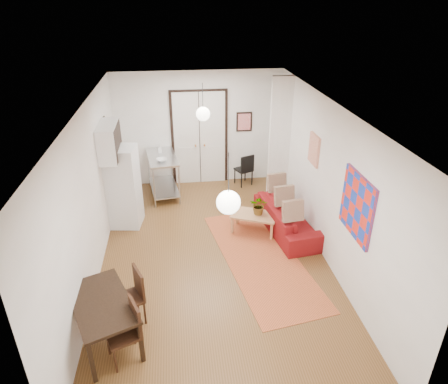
{
  "coord_description": "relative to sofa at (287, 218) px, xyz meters",
  "views": [
    {
      "loc": [
        -0.59,
        -6.27,
        4.55
      ],
      "look_at": [
        0.23,
        0.27,
        1.25
      ],
      "focal_mm": 32.0,
      "sensor_mm": 36.0,
      "label": 1
    }
  ],
  "objects": [
    {
      "name": "floor",
      "position": [
        -1.64,
        -0.78,
        -0.3
      ],
      "size": [
        7.0,
        7.0,
        0.0
      ],
      "primitive_type": "plane",
      "color": "brown",
      "rests_on": "ground"
    },
    {
      "name": "ceiling",
      "position": [
        -1.64,
        -0.78,
        2.6
      ],
      "size": [
        4.2,
        7.0,
        0.02
      ],
      "primitive_type": "cube",
      "color": "white",
      "rests_on": "wall_back"
    },
    {
      "name": "wall_back",
      "position": [
        -1.64,
        2.72,
        1.15
      ],
      "size": [
        4.2,
        0.02,
        2.9
      ],
      "primitive_type": "cube",
      "color": "silver",
      "rests_on": "floor"
    },
    {
      "name": "wall_front",
      "position": [
        -1.64,
        -4.28,
        1.15
      ],
      "size": [
        4.2,
        0.02,
        2.9
      ],
      "primitive_type": "cube",
      "color": "silver",
      "rests_on": "floor"
    },
    {
      "name": "wall_left",
      "position": [
        -3.74,
        -0.78,
        1.15
      ],
      "size": [
        0.02,
        7.0,
        2.9
      ],
      "primitive_type": "cube",
      "color": "silver",
      "rests_on": "floor"
    },
    {
      "name": "wall_right",
      "position": [
        0.46,
        -0.78,
        1.15
      ],
      "size": [
        0.02,
        7.0,
        2.9
      ],
      "primitive_type": "cube",
      "color": "silver",
      "rests_on": "floor"
    },
    {
      "name": "double_doors",
      "position": [
        -1.64,
        2.67,
        0.9
      ],
      "size": [
        1.44,
        0.06,
        2.5
      ],
      "primitive_type": "cube",
      "color": "silver",
      "rests_on": "wall_back"
    },
    {
      "name": "stub_partition",
      "position": [
        0.21,
        1.77,
        1.15
      ],
      "size": [
        0.5,
        0.1,
        2.9
      ],
      "primitive_type": "cube",
      "color": "silver",
      "rests_on": "floor"
    },
    {
      "name": "wall_cabinet",
      "position": [
        -3.56,
        0.72,
        1.6
      ],
      "size": [
        0.35,
        1.0,
        0.7
      ],
      "primitive_type": "cube",
      "color": "white",
      "rests_on": "wall_left"
    },
    {
      "name": "painting_popart",
      "position": [
        0.44,
        -2.03,
        1.35
      ],
      "size": [
        0.05,
        1.0,
        1.0
      ],
      "primitive_type": "cube",
      "color": "red",
      "rests_on": "wall_right"
    },
    {
      "name": "painting_abstract",
      "position": [
        0.44,
        0.02,
        1.5
      ],
      "size": [
        0.05,
        0.5,
        0.6
      ],
      "primitive_type": "cube",
      "color": "#F6EBCD",
      "rests_on": "wall_right"
    },
    {
      "name": "poster_back",
      "position": [
        -0.49,
        2.69,
        1.3
      ],
      "size": [
        0.4,
        0.03,
        0.5
      ],
      "primitive_type": "cube",
      "color": "red",
      "rests_on": "wall_back"
    },
    {
      "name": "print_left",
      "position": [
        -3.71,
        1.22,
        1.65
      ],
      "size": [
        0.03,
        0.44,
        0.54
      ],
      "primitive_type": "cube",
      "color": "#996C40",
      "rests_on": "wall_left"
    },
    {
      "name": "pendant_back",
      "position": [
        -1.64,
        1.22,
        1.95
      ],
      "size": [
        0.3,
        0.3,
        0.8
      ],
      "color": "white",
      "rests_on": "ceiling"
    },
    {
      "name": "pendant_front",
      "position": [
        -1.64,
        -2.78,
        1.95
      ],
      "size": [
        0.3,
        0.3,
        0.8
      ],
      "color": "white",
      "rests_on": "ceiling"
    },
    {
      "name": "kilim_rug",
      "position": [
        -0.76,
        -0.93,
        -0.29
      ],
      "size": [
        1.9,
        3.7,
        0.01
      ],
      "primitive_type": "cube",
      "rotation": [
        0.0,
        0.0,
        0.17
      ],
      "color": "#C65931",
      "rests_on": "floor"
    },
    {
      "name": "sofa",
      "position": [
        0.0,
        0.0,
        0.0
      ],
      "size": [
        1.07,
        2.13,
        0.59
      ],
      "primitive_type": "imported",
      "rotation": [
        0.0,
        0.0,
        1.71
      ],
      "color": "maroon",
      "rests_on": "floor"
    },
    {
      "name": "coffee_table",
      "position": [
        -0.71,
        0.03,
        0.06
      ],
      "size": [
        1.06,
        0.84,
        0.41
      ],
      "rotation": [
        0.0,
        0.0,
        -0.41
      ],
      "color": "tan",
      "rests_on": "floor"
    },
    {
      "name": "potted_plant",
      "position": [
        -0.61,
        0.03,
        0.32
      ],
      "size": [
        0.46,
        0.43,
        0.4
      ],
      "primitive_type": "imported",
      "rotation": [
        0.0,
        0.0,
        -0.41
      ],
      "color": "#2A5E2E",
      "rests_on": "coffee_table"
    },
    {
      "name": "kitchen_counter",
      "position": [
        -2.6,
        2.02,
        0.38
      ],
      "size": [
        0.85,
        1.41,
        1.02
      ],
      "rotation": [
        0.0,
        0.0,
        0.14
      ],
      "color": "#B9BCBF",
      "rests_on": "floor"
    },
    {
      "name": "bowl",
      "position": [
        -2.6,
        1.72,
        0.75
      ],
      "size": [
        0.29,
        0.29,
        0.06
      ],
      "primitive_type": "imported",
      "rotation": [
        0.0,
        0.0,
        0.24
      ],
      "color": "beige",
      "rests_on": "kitchen_counter"
    },
    {
      "name": "soap_bottle",
      "position": [
        -2.65,
        2.27,
        0.83
      ],
      "size": [
        0.12,
        0.12,
        0.21
      ],
      "primitive_type": "imported",
      "rotation": [
        0.0,
        0.0,
        0.24
      ],
      "color": "#5195B0",
      "rests_on": "kitchen_counter"
    },
    {
      "name": "fridge",
      "position": [
        -3.39,
        0.7,
        0.58
      ],
      "size": [
        0.7,
        0.7,
        1.76
      ],
      "primitive_type": "cube",
      "rotation": [
        0.0,
        0.0,
        -0.14
      ],
      "color": "silver",
      "rests_on": "floor"
    },
    {
      "name": "dining_table",
      "position": [
        -3.39,
        -2.63,
        0.35
      ],
      "size": [
        1.2,
        1.5,
        0.72
      ],
      "rotation": [
        0.0,
        0.0,
        0.4
      ],
      "color": "black",
      "rests_on": "floor"
    },
    {
      "name": "dining_chair_near",
      "position": [
        -3.09,
        -2.19,
        0.22
      ],
      "size": [
        0.56,
        0.66,
        0.9
      ],
      "rotation": [
        0.0,
        0.0,
        -1.17
      ],
      "color": "#321D10",
      "rests_on": "floor"
    },
    {
      "name": "dining_chair_far",
      "position": [
        -3.09,
        -2.89,
        0.22
      ],
      "size": [
        0.56,
        0.66,
        0.9
      ],
      "rotation": [
        0.0,
        0.0,
        -1.17
      ],
      "color": "#321D10",
      "rests_on": "floor"
    },
    {
      "name": "black_side_chair",
      "position": [
        -0.54,
        2.44,
        0.2
      ],
      "size": [
        0.51,
        0.52,
        0.85
      ],
      "rotation": [
        0.0,
        0.0,
        3.55
      ],
      "color": "black",
      "rests_on": "floor"
    }
  ]
}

